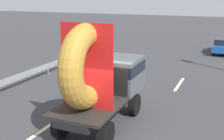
{
  "coord_description": "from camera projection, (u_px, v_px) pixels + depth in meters",
  "views": [
    {
      "loc": [
        4.39,
        -8.76,
        4.84
      ],
      "look_at": [
        -0.01,
        1.44,
        1.92
      ],
      "focal_mm": 46.23,
      "sensor_mm": 36.0,
      "label": 1
    }
  ],
  "objects": [
    {
      "name": "guardrail",
      "position": [
        24.0,
        75.0,
        15.82
      ],
      "size": [
        0.1,
        17.73,
        0.71
      ],
      "color": "gray",
      "rests_on": "ground_plane"
    },
    {
      "name": "distant_sedan",
      "position": [
        224.0,
        45.0,
        24.28
      ],
      "size": [
        1.67,
        3.89,
        1.27
      ],
      "color": "black",
      "rests_on": "ground_plane"
    },
    {
      "name": "lane_dash_right_far",
      "position": [
        179.0,
        84.0,
        16.0
      ],
      "size": [
        0.16,
        2.56,
        0.01
      ],
      "primitive_type": "cube",
      "rotation": [
        0.0,
        0.0,
        1.57
      ],
      "color": "beige",
      "rests_on": "ground_plane"
    },
    {
      "name": "ground_plane",
      "position": [
        97.0,
        129.0,
        10.69
      ],
      "size": [
        120.0,
        120.0,
        0.0
      ],
      "primitive_type": "plane",
      "color": "#38383A"
    },
    {
      "name": "lane_dash_left_near",
      "position": [
        32.0,
        137.0,
        10.06
      ],
      "size": [
        0.16,
        2.79,
        0.01
      ],
      "primitive_type": "cube",
      "rotation": [
        0.0,
        0.0,
        1.57
      ],
      "color": "beige",
      "rests_on": "ground_plane"
    },
    {
      "name": "flatbed_truck",
      "position": [
        102.0,
        76.0,
        10.67
      ],
      "size": [
        2.02,
        4.84,
        3.98
      ],
      "color": "black",
      "rests_on": "ground_plane"
    },
    {
      "name": "lane_dash_left_far",
      "position": [
        120.0,
        77.0,
        17.43
      ],
      "size": [
        0.16,
        2.69,
        0.01
      ],
      "primitive_type": "cube",
      "rotation": [
        0.0,
        0.0,
        1.57
      ],
      "color": "beige",
      "rests_on": "ground_plane"
    }
  ]
}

